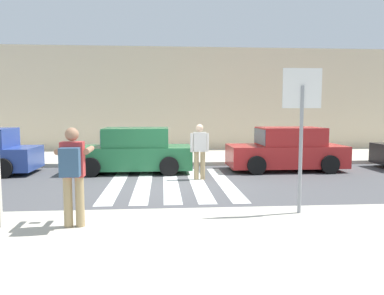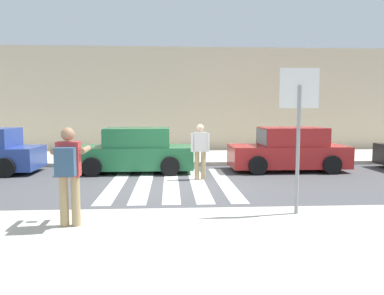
# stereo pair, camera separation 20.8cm
# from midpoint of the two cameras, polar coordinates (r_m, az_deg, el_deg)

# --- Properties ---
(ground_plane) EXTENTS (120.00, 120.00, 0.00)m
(ground_plane) POSITION_cam_midpoint_polar(r_m,az_deg,el_deg) (10.98, -3.76, -5.64)
(ground_plane) COLOR #4C4C4F
(sidewalk_near) EXTENTS (60.00, 6.00, 0.14)m
(sidewalk_near) POSITION_cam_midpoint_polar(r_m,az_deg,el_deg) (5.02, -2.80, -18.83)
(sidewalk_near) COLOR beige
(sidewalk_near) RESTS_ON ground
(sidewalk_far) EXTENTS (60.00, 4.80, 0.14)m
(sidewalk_far) POSITION_cam_midpoint_polar(r_m,az_deg,el_deg) (16.90, -4.03, -1.42)
(sidewalk_far) COLOR beige
(sidewalk_far) RESTS_ON ground
(building_facade_far) EXTENTS (56.00, 4.00, 5.35)m
(building_facade_far) POSITION_cam_midpoint_polar(r_m,az_deg,el_deg) (21.18, -4.18, 7.07)
(building_facade_far) COLOR beige
(building_facade_far) RESTS_ON ground
(crosswalk_stripe_0) EXTENTS (0.44, 5.20, 0.01)m
(crosswalk_stripe_0) POSITION_cam_midpoint_polar(r_m,az_deg,el_deg) (11.28, -11.97, -5.44)
(crosswalk_stripe_0) COLOR silver
(crosswalk_stripe_0) RESTS_ON ground
(crosswalk_stripe_1) EXTENTS (0.44, 5.20, 0.01)m
(crosswalk_stripe_1) POSITION_cam_midpoint_polar(r_m,az_deg,el_deg) (11.20, -7.89, -5.44)
(crosswalk_stripe_1) COLOR silver
(crosswalk_stripe_1) RESTS_ON ground
(crosswalk_stripe_2) EXTENTS (0.44, 5.20, 0.01)m
(crosswalk_stripe_2) POSITION_cam_midpoint_polar(r_m,az_deg,el_deg) (11.18, -3.78, -5.42)
(crosswalk_stripe_2) COLOR silver
(crosswalk_stripe_2) RESTS_ON ground
(crosswalk_stripe_3) EXTENTS (0.44, 5.20, 0.01)m
(crosswalk_stripe_3) POSITION_cam_midpoint_polar(r_m,az_deg,el_deg) (11.22, 0.33, -5.37)
(crosswalk_stripe_3) COLOR silver
(crosswalk_stripe_3) RESTS_ON ground
(crosswalk_stripe_4) EXTENTS (0.44, 5.20, 0.01)m
(crosswalk_stripe_4) POSITION_cam_midpoint_polar(r_m,az_deg,el_deg) (11.31, 4.39, -5.29)
(crosswalk_stripe_4) COLOR silver
(crosswalk_stripe_4) RESTS_ON ground
(stop_sign) EXTENTS (0.76, 0.08, 2.82)m
(stop_sign) POSITION_cam_midpoint_polar(r_m,az_deg,el_deg) (7.50, 15.60, 5.79)
(stop_sign) COLOR gray
(stop_sign) RESTS_ON sidewalk_near
(photographer_with_backpack) EXTENTS (0.59, 0.85, 1.72)m
(photographer_with_backpack) POSITION_cam_midpoint_polar(r_m,az_deg,el_deg) (6.74, -18.58, -3.03)
(photographer_with_backpack) COLOR tan
(photographer_with_backpack) RESTS_ON sidewalk_near
(pedestrian_crossing) EXTENTS (0.58, 0.24, 1.72)m
(pedestrian_crossing) POSITION_cam_midpoint_polar(r_m,az_deg,el_deg) (11.61, 0.65, -0.15)
(pedestrian_crossing) COLOR tan
(pedestrian_crossing) RESTS_ON ground
(parked_car_green) EXTENTS (4.10, 1.92, 1.55)m
(parked_car_green) POSITION_cam_midpoint_polar(r_m,az_deg,el_deg) (13.20, -9.38, -0.61)
(parked_car_green) COLOR #236B3D
(parked_car_green) RESTS_ON ground
(parked_car_red) EXTENTS (4.10, 1.92, 1.55)m
(parked_car_red) POSITION_cam_midpoint_polar(r_m,az_deg,el_deg) (13.85, 13.80, -0.41)
(parked_car_red) COLOR red
(parked_car_red) RESTS_ON ground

